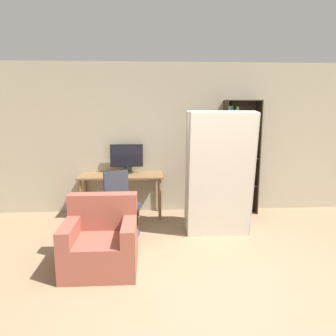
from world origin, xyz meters
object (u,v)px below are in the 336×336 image
Objects in this scene: mattress_far at (217,172)px; bookshelf at (236,158)px; office_chair at (121,209)px; monitor at (127,157)px; armchair at (101,242)px; mattress_near at (221,175)px.

bookshelf is at bearing 58.75° from mattress_far.
office_chair is 2.33m from bookshelf.
mattress_far is at bearing -121.25° from bookshelf.
mattress_far is at bearing 4.04° from office_chair.
monitor is at bearing 147.92° from mattress_far.
armchair is at bearing -97.87° from office_chair.
mattress_near reaches higher than armchair.
mattress_far is (-0.54, -0.89, -0.08)m from bookshelf.
armchair is (-1.63, -0.87, -0.61)m from mattress_near.
office_chair is (-0.04, -1.01, -0.64)m from monitor.
office_chair is 1.58m from mattress_far.
armchair is (-2.17, -2.05, -0.69)m from bookshelf.
monitor is 1.71m from mattress_far.
mattress_far reaches higher than monitor.
monitor is 1.98m from bookshelf.
bookshelf is 1.09× the size of mattress_far.
armchair is at bearing -151.92° from mattress_near.
monitor is 0.31× the size of mattress_far.
monitor is 1.20m from office_chair.
mattress_near is at bearing -7.19° from office_chair.
mattress_near is at bearing -114.55° from bookshelf.
bookshelf is 1.09× the size of mattress_near.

